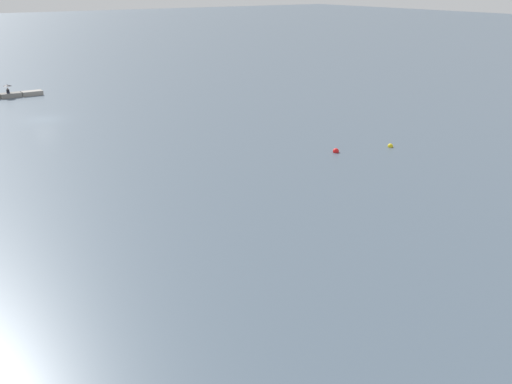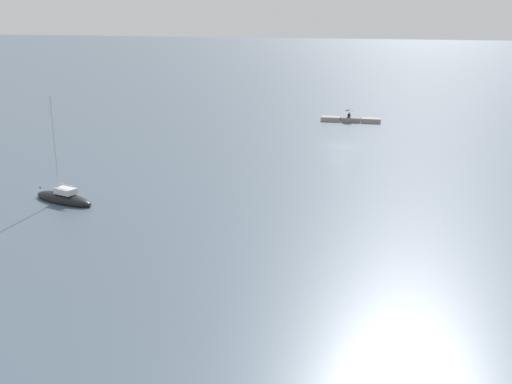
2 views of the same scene
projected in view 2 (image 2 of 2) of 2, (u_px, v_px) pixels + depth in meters
ground_plane at (340, 146)px, 76.40m from camera, size 500.00×500.00×0.00m
seawall_pier at (351, 120)px, 92.27m from camera, size 8.80×1.52×0.64m
person_seated_dark_left at (349, 116)px, 92.14m from camera, size 0.44×0.63×0.73m
umbrella_open_black at (349, 110)px, 91.96m from camera, size 1.23×1.23×1.27m
sailboat_black_mid at (64, 198)px, 54.89m from camera, size 6.79×3.86×9.73m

